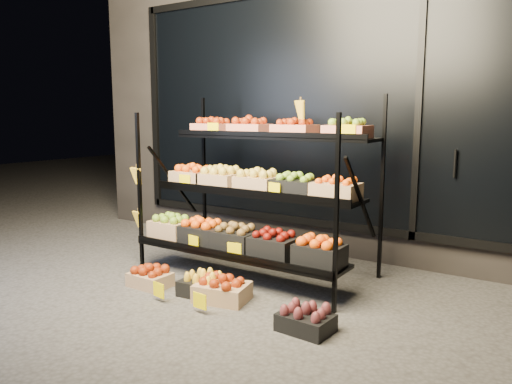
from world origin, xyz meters
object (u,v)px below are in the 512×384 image
Objects in this scene: floor_crate_left at (150,277)px; floor_crate_midright at (222,289)px; display_rack at (252,191)px; floor_crate_midleft at (203,285)px.

floor_crate_midright reaches higher than floor_crate_left.
display_rack reaches higher than floor_crate_midright.
floor_crate_midright reaches higher than floor_crate_midleft.
floor_crate_midleft is (-0.02, -0.68, -0.70)m from display_rack.
floor_crate_left is 0.73m from floor_crate_midright.
display_rack reaches higher than floor_crate_left.
display_rack is at bearing 82.82° from floor_crate_midleft.
floor_crate_midright is at bearing -8.09° from floor_crate_midleft.
display_rack reaches higher than floor_crate_midleft.
display_rack is 1.18m from floor_crate_left.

